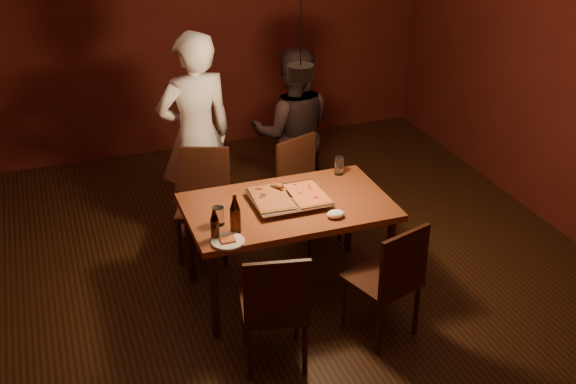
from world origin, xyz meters
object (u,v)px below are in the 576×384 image
object	(u,v)px
chair_near_right	(391,272)
pendant_lamp	(300,71)
dining_table	(288,213)
chair_far_right	(304,181)
diner_white	(196,137)
pizza_tray	(289,200)
beer_bottle_b	(235,214)
beer_bottle_a	(215,224)
diner_dark	(293,133)
chair_near_left	(275,301)
plate_slice	(228,241)
chair_far_left	(204,192)

from	to	relation	value
chair_near_right	pendant_lamp	bearing A→B (deg)	99.22
dining_table	pendant_lamp	xyz separation A→B (m)	(0.08, -0.02, 1.08)
chair_far_right	diner_white	distance (m)	0.98
pizza_tray	beer_bottle_b	xyz separation A→B (m)	(-0.49, -0.28, 0.12)
pizza_tray	diner_white	bearing A→B (deg)	109.83
beer_bottle_a	diner_dark	xyz separation A→B (m)	(1.11, 1.52, -0.09)
chair_far_right	beer_bottle_b	xyz separation A→B (m)	(-0.88, -0.98, 0.35)
chair_near_left	dining_table	bearing A→B (deg)	76.65
beer_bottle_a	plate_slice	distance (m)	0.14
plate_slice	pendant_lamp	size ratio (longest dim) A/B	0.20
chair_far_left	beer_bottle_b	size ratio (longest dim) A/B	1.94
chair_near_right	beer_bottle_b	bearing A→B (deg)	133.32
chair_far_left	pizza_tray	world-z (taller)	chair_far_left
diner_white	diner_dark	xyz separation A→B (m)	(0.90, 0.10, -0.13)
dining_table	pizza_tray	distance (m)	0.10
chair_far_right	pendant_lamp	bearing A→B (deg)	44.58
plate_slice	diner_dark	size ratio (longest dim) A/B	0.15
chair_near_right	diner_dark	bearing A→B (deg)	71.93
plate_slice	pendant_lamp	xyz separation A→B (m)	(0.64, 0.35, 1.00)
dining_table	diner_dark	distance (m)	1.32
diner_white	pendant_lamp	bearing A→B (deg)	104.82
chair_far_left	chair_near_left	size ratio (longest dim) A/B	1.09
pizza_tray	diner_white	distance (m)	1.19
chair_near_left	pendant_lamp	world-z (taller)	pendant_lamp
pendant_lamp	chair_near_right	bearing A→B (deg)	-63.25
dining_table	beer_bottle_b	bearing A→B (deg)	-151.12
chair_near_right	beer_bottle_a	size ratio (longest dim) A/B	2.35
chair_near_right	diner_white	bearing A→B (deg)	97.21
pizza_tray	beer_bottle_a	size ratio (longest dim) A/B	2.45
plate_slice	diner_dark	world-z (taller)	diner_dark
beer_bottle_a	beer_bottle_b	xyz separation A→B (m)	(0.15, 0.04, 0.03)
chair_far_left	pendant_lamp	bearing A→B (deg)	142.94
chair_far_left	pizza_tray	distance (m)	0.94
chair_far_left	beer_bottle_a	world-z (taller)	beer_bottle_a
chair_far_right	diner_white	xyz separation A→B (m)	(-0.82, 0.40, 0.36)
chair_near_left	pizza_tray	size ratio (longest dim) A/B	0.90
chair_far_left	chair_near_right	world-z (taller)	same
beer_bottle_a	beer_bottle_b	size ratio (longest dim) A/B	0.81
dining_table	plate_slice	world-z (taller)	plate_slice
chair_far_left	beer_bottle_b	bearing A→B (deg)	108.95
chair_far_left	chair_far_right	size ratio (longest dim) A/B	0.99
chair_near_left	diner_white	bearing A→B (deg)	102.53
beer_bottle_a	pendant_lamp	world-z (taller)	pendant_lamp
diner_dark	pendant_lamp	size ratio (longest dim) A/B	1.40
pendant_lamp	chair_far_right	bearing A→B (deg)	66.46
beer_bottle_a	plate_slice	xyz separation A→B (m)	(0.06, -0.08, -0.10)
beer_bottle_a	diner_white	xyz separation A→B (m)	(0.21, 1.42, 0.04)
chair_near_right	diner_white	world-z (taller)	diner_white
chair_near_left	plate_slice	distance (m)	0.53
beer_bottle_a	plate_slice	size ratio (longest dim) A/B	1.00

